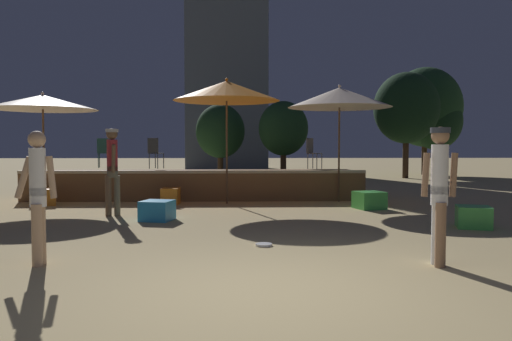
{
  "coord_description": "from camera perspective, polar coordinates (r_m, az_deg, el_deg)",
  "views": [
    {
      "loc": [
        -0.29,
        -5.06,
        1.5
      ],
      "look_at": [
        0.0,
        4.37,
        1.05
      ],
      "focal_mm": 35.0,
      "sensor_mm": 36.0,
      "label": 1
    }
  ],
  "objects": [
    {
      "name": "cube_seat_3",
      "position": [
        12.36,
        12.82,
        -3.33
      ],
      "size": [
        0.78,
        0.78,
        0.42
      ],
      "rotation": [
        0.0,
        0.0,
        0.27
      ],
      "color": "#4CC651",
      "rests_on": "ground"
    },
    {
      "name": "background_tree_1",
      "position": [
        28.27,
        18.76,
        6.86
      ],
      "size": [
        3.84,
        3.84,
        5.71
      ],
      "color": "#3D2B1C",
      "rests_on": "ground"
    },
    {
      "name": "cube_seat_1",
      "position": [
        10.09,
        23.6,
        -4.89
      ],
      "size": [
        0.73,
        0.73,
        0.4
      ],
      "rotation": [
        0.0,
        0.0,
        -0.3
      ],
      "color": "#4CC651",
      "rests_on": "ground"
    },
    {
      "name": "ground_plane",
      "position": [
        5.28,
        1.51,
        -13.76
      ],
      "size": [
        120.0,
        120.0,
        0.0
      ],
      "primitive_type": "plane",
      "color": "tan"
    },
    {
      "name": "background_tree_4",
      "position": [
        27.92,
        19.86,
        5.27
      ],
      "size": [
        2.69,
        2.69,
        4.3
      ],
      "color": "#3D2B1C",
      "rests_on": "ground"
    },
    {
      "name": "person_3",
      "position": [
        6.86,
        -23.66,
        -2.36
      ],
      "size": [
        0.52,
        0.29,
        1.7
      ],
      "rotation": [
        0.0,
        0.0,
        4.84
      ],
      "color": "tan",
      "rests_on": "ground"
    },
    {
      "name": "distant_building",
      "position": [
        34.27,
        -3.31,
        13.65
      ],
      "size": [
        5.33,
        3.48,
        15.96
      ],
      "color": "#4C5666",
      "rests_on": "ground"
    },
    {
      "name": "bistro_chair_0",
      "position": [
        15.0,
        -11.52,
        2.29
      ],
      "size": [
        0.46,
        0.46,
        0.9
      ],
      "rotation": [
        0.0,
        0.0,
        2.69
      ],
      "color": "#2D3338",
      "rests_on": "wooden_deck"
    },
    {
      "name": "person_2",
      "position": [
        11.17,
        -16.1,
        0.58
      ],
      "size": [
        0.3,
        0.51,
        1.89
      ],
      "rotation": [
        0.0,
        0.0,
        3.53
      ],
      "color": "#72664C",
      "rests_on": "ground"
    },
    {
      "name": "frisbee_disc",
      "position": [
        7.63,
        0.89,
        -8.46
      ],
      "size": [
        0.25,
        0.25,
        0.03
      ],
      "color": "white",
      "rests_on": "ground"
    },
    {
      "name": "wooden_deck",
      "position": [
        14.9,
        -6.71,
        -1.55
      ],
      "size": [
        9.45,
        2.48,
        0.85
      ],
      "color": "brown",
      "rests_on": "ground"
    },
    {
      "name": "patio_umbrella_2",
      "position": [
        13.81,
        9.52,
        8.22
      ],
      "size": [
        2.81,
        2.81,
        3.18
      ],
      "color": "brown",
      "rests_on": "ground"
    },
    {
      "name": "patio_umbrella_0",
      "position": [
        13.18,
        -3.38,
        9.06
      ],
      "size": [
        2.78,
        2.78,
        3.29
      ],
      "color": "brown",
      "rests_on": "ground"
    },
    {
      "name": "patio_umbrella_1",
      "position": [
        13.95,
        -23.19,
        7.18
      ],
      "size": [
        2.75,
        2.75,
        2.9
      ],
      "color": "brown",
      "rests_on": "ground"
    },
    {
      "name": "background_tree_3",
      "position": [
        24.67,
        -4.1,
        4.49
      ],
      "size": [
        2.41,
        2.41,
        3.59
      ],
      "color": "#3D2B1C",
      "rests_on": "ground"
    },
    {
      "name": "background_tree_2",
      "position": [
        23.6,
        3.15,
        4.8
      ],
      "size": [
        2.33,
        2.33,
        3.64
      ],
      "color": "#3D2B1C",
      "rests_on": "ground"
    },
    {
      "name": "bistro_chair_2",
      "position": [
        15.97,
        -17.04,
        2.25
      ],
      "size": [
        0.41,
        0.41,
        0.9
      ],
      "rotation": [
        0.0,
        0.0,
        3.3
      ],
      "color": "#1E4C47",
      "rests_on": "wooden_deck"
    },
    {
      "name": "bistro_chair_1",
      "position": [
        14.71,
        6.43,
        2.32
      ],
      "size": [
        0.48,
        0.48,
        0.9
      ],
      "rotation": [
        0.0,
        0.0,
        0.92
      ],
      "color": "#47474C",
      "rests_on": "wooden_deck"
    },
    {
      "name": "cube_seat_2",
      "position": [
        13.16,
        -9.75,
        -2.91
      ],
      "size": [
        0.47,
        0.47,
        0.42
      ],
      "rotation": [
        0.0,
        0.0,
        -0.07
      ],
      "color": "orange",
      "rests_on": "ground"
    },
    {
      "name": "person_1",
      "position": [
        6.65,
        20.22,
        -1.83
      ],
      "size": [
        0.45,
        0.3,
        1.75
      ],
      "rotation": [
        0.0,
        0.0,
        1.46
      ],
      "color": "#997051",
      "rests_on": "ground"
    },
    {
      "name": "background_tree_0",
      "position": [
        24.77,
        16.8,
        6.84
      ],
      "size": [
        3.06,
        3.06,
        5.01
      ],
      "color": "#3D2B1C",
      "rests_on": "ground"
    },
    {
      "name": "cube_seat_4",
      "position": [
        10.35,
        -11.23,
        -4.51
      ],
      "size": [
        0.71,
        0.71,
        0.4
      ],
      "rotation": [
        0.0,
        0.0,
        -0.23
      ],
      "color": "#2D9EDB",
      "rests_on": "ground"
    },
    {
      "name": "cube_seat_0",
      "position": [
        13.88,
        -23.13,
        -2.8
      ],
      "size": [
        0.76,
        0.76,
        0.42
      ],
      "rotation": [
        0.0,
        0.0,
        0.33
      ],
      "color": "orange",
      "rests_on": "ground"
    }
  ]
}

